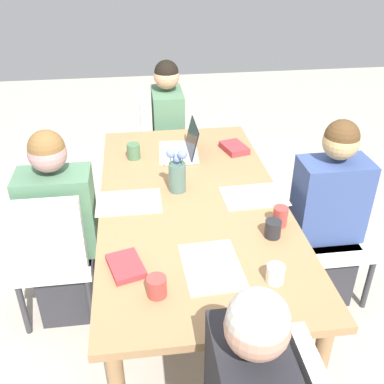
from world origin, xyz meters
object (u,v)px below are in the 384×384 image
at_px(coffee_mug_near_right, 134,151).
at_px(person_near_left_near, 326,224).
at_px(chair_near_left_near, 329,220).
at_px(chair_head_right_left_mid, 159,141).
at_px(person_head_right_left_mid, 168,140).
at_px(coffee_mug_centre_right, 280,216).
at_px(coffee_mug_far_left, 273,229).
at_px(flower_vase, 177,173).
at_px(dining_table, 192,211).
at_px(chair_far_left_far, 51,251).
at_px(coffee_mug_centre_left, 157,286).
at_px(person_far_left_far, 63,238).
at_px(coffee_mug_near_left, 275,274).
at_px(laptop_head_right_left_mid, 183,149).
at_px(book_red_cover, 126,266).
at_px(book_blue_cover, 234,148).

bearing_deg(coffee_mug_near_right, person_near_left_near, -117.91).
relative_size(chair_near_left_near, chair_head_right_left_mid, 1.00).
distance_m(person_head_right_left_mid, coffee_mug_centre_right, 1.70).
distance_m(coffee_mug_near_right, coffee_mug_far_left, 1.17).
bearing_deg(flower_vase, coffee_mug_far_left, -140.49).
xyz_separation_m(dining_table, chair_far_left_far, (-0.04, 0.81, -0.18)).
bearing_deg(person_near_left_near, coffee_mug_centre_left, 123.43).
xyz_separation_m(dining_table, person_far_left_far, (0.03, 0.75, -0.15)).
relative_size(coffee_mug_near_left, coffee_mug_near_right, 0.80).
relative_size(person_near_left_near, coffee_mug_near_right, 11.58).
distance_m(dining_table, coffee_mug_near_right, 0.66).
bearing_deg(laptop_head_right_left_mid, coffee_mug_centre_left, 168.67).
xyz_separation_m(chair_far_left_far, book_red_cover, (-0.50, -0.43, 0.26)).
distance_m(dining_table, coffee_mug_centre_right, 0.53).
xyz_separation_m(flower_vase, coffee_mug_near_right, (0.45, 0.24, -0.06)).
relative_size(coffee_mug_centre_right, coffee_mug_far_left, 1.17).
height_order(chair_near_left_near, coffee_mug_near_right, chair_near_left_near).
distance_m(dining_table, laptop_head_right_left_mid, 0.59).
bearing_deg(coffee_mug_near_left, book_blue_cover, -4.55).
bearing_deg(person_near_left_near, chair_near_left_near, -38.76).
height_order(person_far_left_far, coffee_mug_centre_left, person_far_left_far).
bearing_deg(laptop_head_right_left_mid, book_blue_cover, -87.53).
distance_m(flower_vase, book_red_cover, 0.73).
xyz_separation_m(chair_near_left_near, chair_head_right_left_mid, (1.33, 0.97, 0.00)).
bearing_deg(person_near_left_near, laptop_head_right_left_mid, 52.64).
relative_size(laptop_head_right_left_mid, coffee_mug_centre_right, 3.05).
xyz_separation_m(chair_far_left_far, flower_vase, (0.15, -0.74, 0.36)).
relative_size(person_head_right_left_mid, coffee_mug_near_left, 14.53).
distance_m(laptop_head_right_left_mid, coffee_mug_far_left, 1.03).
xyz_separation_m(chair_head_right_left_mid, flower_vase, (-1.26, -0.03, 0.36)).
xyz_separation_m(chair_far_left_far, coffee_mug_centre_right, (-0.26, -1.22, 0.30)).
bearing_deg(flower_vase, laptop_head_right_left_mid, -10.56).
relative_size(laptop_head_right_left_mid, book_red_cover, 1.60).
bearing_deg(person_near_left_near, coffee_mug_far_left, 128.27).
bearing_deg(coffee_mug_near_left, coffee_mug_centre_right, -19.81).
bearing_deg(person_far_left_far, person_near_left_near, -92.39).
bearing_deg(coffee_mug_centre_right, person_near_left_near, -55.54).
relative_size(coffee_mug_near_left, coffee_mug_centre_left, 0.91).
bearing_deg(chair_far_left_far, flower_vase, -78.25).
relative_size(person_near_left_near, person_far_left_far, 1.00).
bearing_deg(person_far_left_far, coffee_mug_centre_right, -106.19).
height_order(person_near_left_near, chair_head_right_left_mid, person_near_left_near).
height_order(coffee_mug_near_left, coffee_mug_centre_right, coffee_mug_centre_right).
relative_size(person_head_right_left_mid, flower_vase, 4.45).
distance_m(dining_table, flower_vase, 0.23).
relative_size(coffee_mug_centre_left, coffee_mug_centre_right, 0.86).
bearing_deg(person_head_right_left_mid, coffee_mug_far_left, -167.66).
xyz_separation_m(chair_near_left_near, laptop_head_right_left_mid, (0.53, 0.86, 0.29)).
bearing_deg(chair_near_left_near, laptop_head_right_left_mid, 58.10).
xyz_separation_m(book_red_cover, book_blue_cover, (1.14, -0.74, 0.01)).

